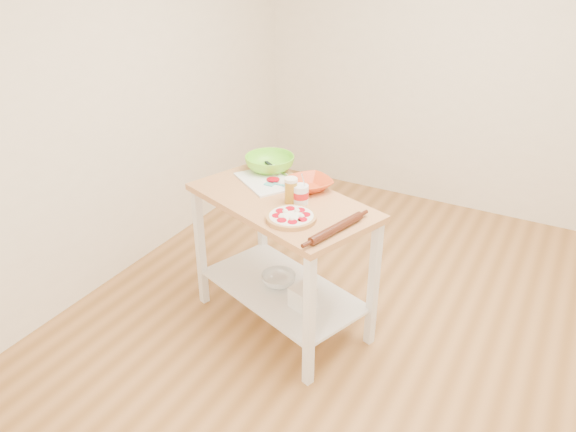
{
  "coord_description": "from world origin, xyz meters",
  "views": [
    {
      "loc": [
        0.84,
        -2.64,
        2.36
      ],
      "look_at": [
        -0.63,
        0.03,
        0.76
      ],
      "focal_mm": 35.0,
      "sensor_mm": 36.0,
      "label": 1
    }
  ],
  "objects_px": {
    "beer_pint": "(291,190)",
    "shelf_bin": "(303,297)",
    "yogurt_tub": "(301,194)",
    "orange_bowl": "(310,184)",
    "cutting_board": "(268,180)",
    "green_bowl": "(270,163)",
    "prep_island": "(282,236)",
    "shelf_glass_bowl": "(279,279)",
    "knife": "(273,167)",
    "spatula": "(275,185)",
    "pizza": "(291,217)",
    "rolling_pin": "(336,228)"
  },
  "relations": [
    {
      "from": "beer_pint",
      "to": "cutting_board",
      "type": "bearing_deg",
      "value": 143.62
    },
    {
      "from": "knife",
      "to": "shelf_bin",
      "type": "relative_size",
      "value": 1.86
    },
    {
      "from": "spatula",
      "to": "orange_bowl",
      "type": "height_order",
      "value": "orange_bowl"
    },
    {
      "from": "spatula",
      "to": "orange_bowl",
      "type": "distance_m",
      "value": 0.21
    },
    {
      "from": "shelf_glass_bowl",
      "to": "yogurt_tub",
      "type": "bearing_deg",
      "value": -7.93
    },
    {
      "from": "prep_island",
      "to": "shelf_glass_bowl",
      "type": "bearing_deg",
      "value": 148.49
    },
    {
      "from": "yogurt_tub",
      "to": "orange_bowl",
      "type": "bearing_deg",
      "value": 102.27
    },
    {
      "from": "beer_pint",
      "to": "shelf_bin",
      "type": "bearing_deg",
      "value": -34.81
    },
    {
      "from": "prep_island",
      "to": "beer_pint",
      "type": "xyz_separation_m",
      "value": [
        0.07,
        -0.02,
        0.33
      ]
    },
    {
      "from": "orange_bowl",
      "to": "yogurt_tub",
      "type": "xyz_separation_m",
      "value": [
        0.04,
        -0.2,
        0.02
      ]
    },
    {
      "from": "spatula",
      "to": "green_bowl",
      "type": "distance_m",
      "value": 0.27
    },
    {
      "from": "spatula",
      "to": "shelf_bin",
      "type": "bearing_deg",
      "value": -38.09
    },
    {
      "from": "spatula",
      "to": "prep_island",
      "type": "bearing_deg",
      "value": -48.97
    },
    {
      "from": "green_bowl",
      "to": "yogurt_tub",
      "type": "bearing_deg",
      "value": -39.52
    },
    {
      "from": "cutting_board",
      "to": "green_bowl",
      "type": "height_order",
      "value": "green_bowl"
    },
    {
      "from": "cutting_board",
      "to": "beer_pint",
      "type": "bearing_deg",
      "value": -3.59
    },
    {
      "from": "yogurt_tub",
      "to": "beer_pint",
      "type": "bearing_deg",
      "value": -160.79
    },
    {
      "from": "shelf_bin",
      "to": "prep_island",
      "type": "bearing_deg",
      "value": 151.91
    },
    {
      "from": "orange_bowl",
      "to": "yogurt_tub",
      "type": "bearing_deg",
      "value": -77.73
    },
    {
      "from": "prep_island",
      "to": "green_bowl",
      "type": "bearing_deg",
      "value": 129.89
    },
    {
      "from": "knife",
      "to": "beer_pint",
      "type": "height_order",
      "value": "beer_pint"
    },
    {
      "from": "yogurt_tub",
      "to": "rolling_pin",
      "type": "xyz_separation_m",
      "value": [
        0.33,
        -0.22,
        -0.03
      ]
    },
    {
      "from": "orange_bowl",
      "to": "shelf_glass_bowl",
      "type": "xyz_separation_m",
      "value": [
        -0.12,
        -0.18,
        -0.64
      ]
    },
    {
      "from": "green_bowl",
      "to": "shelf_bin",
      "type": "height_order",
      "value": "green_bowl"
    },
    {
      "from": "pizza",
      "to": "spatula",
      "type": "relative_size",
      "value": 1.87
    },
    {
      "from": "orange_bowl",
      "to": "beer_pint",
      "type": "distance_m",
      "value": 0.23
    },
    {
      "from": "yogurt_tub",
      "to": "rolling_pin",
      "type": "height_order",
      "value": "yogurt_tub"
    },
    {
      "from": "prep_island",
      "to": "yogurt_tub",
      "type": "bearing_deg",
      "value": 1.59
    },
    {
      "from": "pizza",
      "to": "orange_bowl",
      "type": "height_order",
      "value": "orange_bowl"
    },
    {
      "from": "knife",
      "to": "green_bowl",
      "type": "distance_m",
      "value": 0.04
    },
    {
      "from": "spatula",
      "to": "knife",
      "type": "relative_size",
      "value": 0.61
    },
    {
      "from": "beer_pint",
      "to": "shelf_bin",
      "type": "relative_size",
      "value": 1.17
    },
    {
      "from": "spatula",
      "to": "yogurt_tub",
      "type": "distance_m",
      "value": 0.27
    },
    {
      "from": "prep_island",
      "to": "beer_pint",
      "type": "height_order",
      "value": "beer_pint"
    },
    {
      "from": "cutting_board",
      "to": "shelf_bin",
      "type": "distance_m",
      "value": 0.77
    },
    {
      "from": "beer_pint",
      "to": "orange_bowl",
      "type": "bearing_deg",
      "value": 87.49
    },
    {
      "from": "shelf_bin",
      "to": "pizza",
      "type": "bearing_deg",
      "value": -107.58
    },
    {
      "from": "knife",
      "to": "beer_pint",
      "type": "bearing_deg",
      "value": -15.44
    },
    {
      "from": "shelf_bin",
      "to": "beer_pint",
      "type": "bearing_deg",
      "value": 145.19
    },
    {
      "from": "shelf_glass_bowl",
      "to": "shelf_bin",
      "type": "height_order",
      "value": "shelf_bin"
    },
    {
      "from": "spatula",
      "to": "knife",
      "type": "distance_m",
      "value": 0.28
    },
    {
      "from": "spatula",
      "to": "green_bowl",
      "type": "xyz_separation_m",
      "value": [
        -0.16,
        0.21,
        0.03
      ]
    },
    {
      "from": "pizza",
      "to": "spatula",
      "type": "distance_m",
      "value": 0.44
    },
    {
      "from": "cutting_board",
      "to": "orange_bowl",
      "type": "relative_size",
      "value": 1.89
    },
    {
      "from": "spatula",
      "to": "knife",
      "type": "bearing_deg",
      "value": 121.27
    },
    {
      "from": "pizza",
      "to": "green_bowl",
      "type": "height_order",
      "value": "green_bowl"
    },
    {
      "from": "shelf_glass_bowl",
      "to": "shelf_bin",
      "type": "xyz_separation_m",
      "value": [
        0.25,
        -0.14,
        0.03
      ]
    },
    {
      "from": "cutting_board",
      "to": "shelf_bin",
      "type": "height_order",
      "value": "cutting_board"
    },
    {
      "from": "cutting_board",
      "to": "shelf_glass_bowl",
      "type": "distance_m",
      "value": 0.65
    },
    {
      "from": "prep_island",
      "to": "shelf_bin",
      "type": "distance_m",
      "value": 0.4
    }
  ]
}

